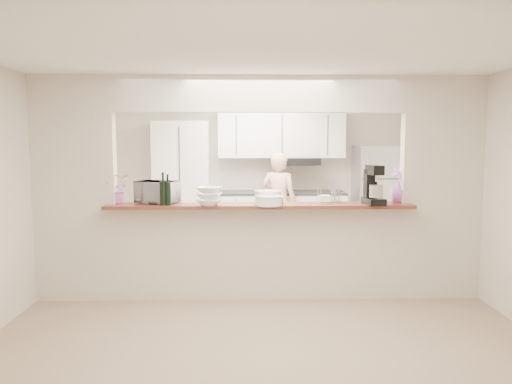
{
  "coord_description": "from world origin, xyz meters",
  "views": [
    {
      "loc": [
        -0.17,
        -5.55,
        1.8
      ],
      "look_at": [
        -0.03,
        0.3,
        1.19
      ],
      "focal_mm": 35.0,
      "sensor_mm": 36.0,
      "label": 1
    }
  ],
  "objects_px": {
    "toaster_oven": "(157,192)",
    "stand_mixer": "(373,187)",
    "person": "(279,203)",
    "refrigerator": "(378,197)"
  },
  "relations": [
    {
      "from": "stand_mixer",
      "to": "person",
      "type": "relative_size",
      "value": 0.27
    },
    {
      "from": "refrigerator",
      "to": "person",
      "type": "distance_m",
      "value": 1.71
    },
    {
      "from": "refrigerator",
      "to": "person",
      "type": "height_order",
      "value": "refrigerator"
    },
    {
      "from": "stand_mixer",
      "to": "person",
      "type": "xyz_separation_m",
      "value": [
        -0.87,
        2.44,
        -0.49
      ]
    },
    {
      "from": "refrigerator",
      "to": "stand_mixer",
      "type": "bearing_deg",
      "value": -106.06
    },
    {
      "from": "toaster_oven",
      "to": "stand_mixer",
      "type": "distance_m",
      "value": 2.41
    },
    {
      "from": "refrigerator",
      "to": "stand_mixer",
      "type": "distance_m",
      "value": 2.93
    },
    {
      "from": "refrigerator",
      "to": "person",
      "type": "xyz_separation_m",
      "value": [
        -1.67,
        -0.35,
        -0.05
      ]
    },
    {
      "from": "refrigerator",
      "to": "toaster_oven",
      "type": "relative_size",
      "value": 3.81
    },
    {
      "from": "toaster_oven",
      "to": "stand_mixer",
      "type": "xyz_separation_m",
      "value": [
        2.4,
        -0.19,
        0.07
      ]
    }
  ]
}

